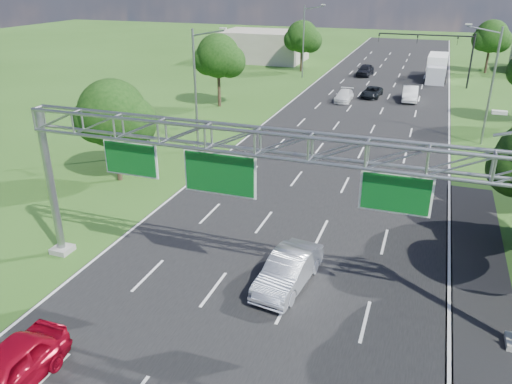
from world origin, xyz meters
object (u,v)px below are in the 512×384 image
at_px(silver_sedan, 288,270).
at_px(box_truck, 437,68).
at_px(traffic_signal, 444,47).
at_px(red_coupe, 6,372).
at_px(sign_gantry, 259,156).

distance_m(silver_sedan, box_truck, 57.20).
height_order(traffic_signal, red_coupe, traffic_signal).
relative_size(sign_gantry, box_truck, 2.61).
bearing_deg(red_coupe, silver_sedan, 53.10).
xyz_separation_m(traffic_signal, red_coupe, (-13.67, -61.74, -4.31)).
xyz_separation_m(sign_gantry, box_truck, (6.62, 58.00, -5.26)).
height_order(sign_gantry, silver_sedan, sign_gantry).
relative_size(traffic_signal, red_coupe, 2.41).
bearing_deg(traffic_signal, sign_gantry, -97.68).
xyz_separation_m(silver_sedan, box_truck, (5.50, 56.93, 0.79)).
bearing_deg(box_truck, sign_gantry, -94.91).
bearing_deg(silver_sedan, sign_gantry, -128.83).
bearing_deg(silver_sedan, red_coupe, -120.58).
height_order(sign_gantry, box_truck, sign_gantry).
height_order(sign_gantry, red_coupe, sign_gantry).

